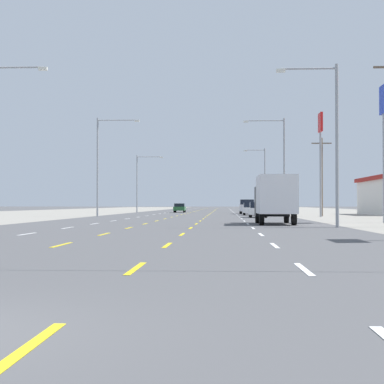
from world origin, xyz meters
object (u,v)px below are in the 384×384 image
at_px(streetlight_right_row_1, 280,160).
at_px(sedan_inner_left_far, 180,208).
at_px(hatchback_far_right_near, 258,210).
at_px(hatchback_far_right_mid, 250,209).
at_px(pole_sign_right_row_1, 384,119).
at_px(streetlight_left_row_2, 140,179).
at_px(streetlight_left_row_1, 102,159).
at_px(pole_sign_right_row_2, 320,139).
at_px(streetlight_right_row_0, 331,134).
at_px(suv_far_right_midfar, 247,206).
at_px(box_truck_far_right_nearest, 275,197).
at_px(streetlight_right_row_2, 263,176).

bearing_deg(streetlight_right_row_1, sedan_inner_left_far, 111.15).
distance_m(hatchback_far_right_near, hatchback_far_right_mid, 13.59).
height_order(sedan_inner_left_far, pole_sign_right_row_1, pole_sign_right_row_1).
relative_size(streetlight_right_row_1, streetlight_left_row_2, 1.16).
bearing_deg(pole_sign_right_row_1, streetlight_left_row_1, 137.87).
height_order(sedan_inner_left_far, pole_sign_right_row_2, pole_sign_right_row_2).
height_order(streetlight_right_row_0, streetlight_left_row_1, streetlight_left_row_1).
bearing_deg(hatchback_far_right_mid, pole_sign_right_row_1, -75.21).
height_order(hatchback_far_right_mid, pole_sign_right_row_2, pole_sign_right_row_2).
xyz_separation_m(hatchback_far_right_near, pole_sign_right_row_2, (6.87, 3.87, 7.53)).
height_order(suv_far_right_midfar, pole_sign_right_row_1, pole_sign_right_row_1).
bearing_deg(pole_sign_right_row_2, pole_sign_right_row_1, -86.70).
xyz_separation_m(pole_sign_right_row_2, streetlight_right_row_1, (-4.21, 0.74, -2.17)).
height_order(pole_sign_right_row_1, streetlight_right_row_0, pole_sign_right_row_1).
relative_size(hatchback_far_right_near, hatchback_far_right_mid, 1.00).
xyz_separation_m(streetlight_right_row_1, streetlight_left_row_2, (-19.41, 31.88, -0.79)).
bearing_deg(streetlight_left_row_1, streetlight_right_row_0, -58.56).
height_order(box_truck_far_right_nearest, hatchback_far_right_mid, box_truck_far_right_nearest).
xyz_separation_m(suv_far_right_midfar, streetlight_right_row_0, (2.98, -50.94, 4.40)).
xyz_separation_m(box_truck_far_right_nearest, streetlight_left_row_1, (-16.75, 25.79, 4.42)).
distance_m(suv_far_right_midfar, streetlight_right_row_0, 51.22).
bearing_deg(streetlight_left_row_2, suv_far_right_midfar, -37.82).
relative_size(box_truck_far_right_nearest, hatchback_far_right_mid, 1.85).
distance_m(box_truck_far_right_nearest, streetlight_left_row_2, 60.16).
xyz_separation_m(pole_sign_right_row_1, streetlight_right_row_2, (-5.33, 54.37, -1.70)).
bearing_deg(streetlight_right_row_1, streetlight_right_row_2, 89.75).
distance_m(pole_sign_right_row_1, pole_sign_right_row_2, 21.81).
xyz_separation_m(suv_far_right_midfar, streetlight_left_row_1, (-16.51, -19.06, 5.23)).
bearing_deg(pole_sign_right_row_2, suv_far_right_midfar, 109.73).
relative_size(pole_sign_right_row_2, streetlight_left_row_1, 1.02).
bearing_deg(pole_sign_right_row_1, pole_sign_right_row_2, 93.30).
bearing_deg(streetlight_left_row_2, hatchback_far_right_mid, -54.12).
xyz_separation_m(streetlight_left_row_1, streetlight_left_row_2, (-0.01, 31.88, -0.90)).
distance_m(suv_far_right_midfar, pole_sign_right_row_2, 22.26).
bearing_deg(pole_sign_right_row_1, hatchback_far_right_mid, 104.79).
bearing_deg(sedan_inner_left_far, streetlight_right_row_0, -78.61).
xyz_separation_m(sedan_inner_left_far, pole_sign_right_row_1, (18.66, -56.59, 6.71)).
relative_size(pole_sign_right_row_1, streetlight_left_row_2, 1.09).
bearing_deg(sedan_inner_left_far, pole_sign_right_row_1, -71.75).
bearing_deg(box_truck_far_right_nearest, pole_sign_right_row_1, 22.13).
bearing_deg(box_truck_far_right_nearest, hatchback_far_right_near, 90.04).
height_order(hatchback_far_right_near, hatchback_far_right_mid, same).
bearing_deg(pole_sign_right_row_2, hatchback_far_right_near, -150.62).
distance_m(hatchback_far_right_near, pole_sign_right_row_1, 20.75).
xyz_separation_m(streetlight_right_row_0, streetlight_right_row_1, (-0.10, 31.88, 0.71)).
height_order(hatchback_far_right_near, suv_far_right_midfar, suv_far_right_midfar).
distance_m(streetlight_right_row_0, streetlight_left_row_2, 66.68).
height_order(pole_sign_right_row_1, streetlight_left_row_1, streetlight_left_row_1).
height_order(suv_far_right_midfar, streetlight_left_row_2, streetlight_left_row_2).
bearing_deg(streetlight_left_row_1, pole_sign_right_row_2, -1.78).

